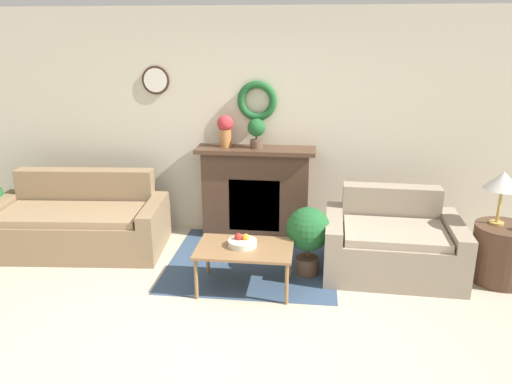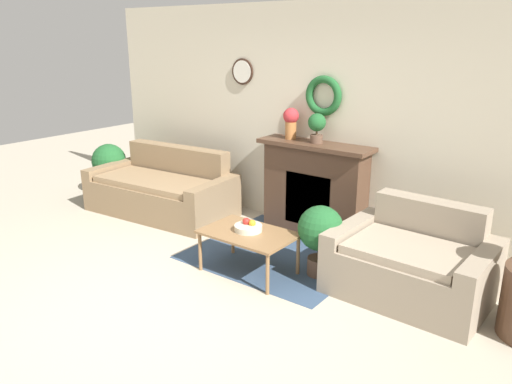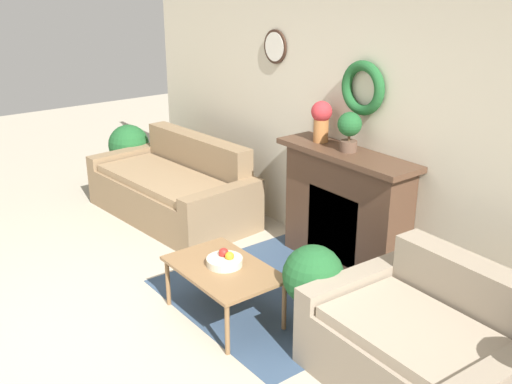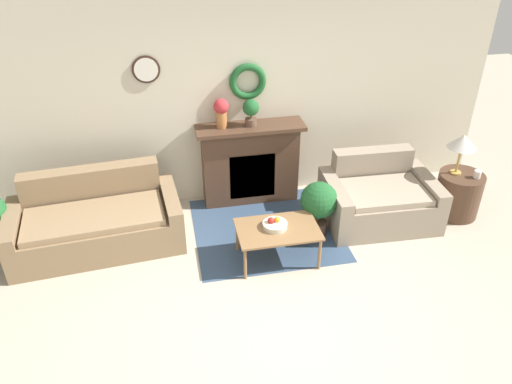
{
  "view_description": "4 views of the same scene",
  "coord_description": "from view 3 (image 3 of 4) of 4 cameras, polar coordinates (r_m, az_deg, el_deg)",
  "views": [
    {
      "loc": [
        0.76,
        -3.31,
        2.4
      ],
      "look_at": [
        0.19,
        1.59,
        0.82
      ],
      "focal_mm": 35.0,
      "sensor_mm": 36.0,
      "label": 1
    },
    {
      "loc": [
        2.98,
        -2.59,
        2.31
      ],
      "look_at": [
        -0.17,
        1.59,
        0.66
      ],
      "focal_mm": 35.0,
      "sensor_mm": 36.0,
      "label": 2
    },
    {
      "loc": [
        3.56,
        -1.23,
        2.6
      ],
      "look_at": [
        -0.09,
        1.54,
        0.88
      ],
      "focal_mm": 42.0,
      "sensor_mm": 36.0,
      "label": 3
    },
    {
      "loc": [
        -1.0,
        -3.37,
        3.73
      ],
      "look_at": [
        -0.03,
        1.42,
        0.72
      ],
      "focal_mm": 35.0,
      "sensor_mm": 36.0,
      "label": 4
    }
  ],
  "objects": [
    {
      "name": "ground_plane",
      "position": [
        4.58,
        -15.38,
        -14.84
      ],
      "size": [
        16.0,
        16.0,
        0.0
      ],
      "primitive_type": "plane",
      "color": "#ADA38E"
    },
    {
      "name": "floor_rug",
      "position": [
        5.18,
        2.55,
        -9.53
      ],
      "size": [
        1.8,
        1.7,
        0.01
      ],
      "color": "#334760",
      "rests_on": "ground_plane"
    },
    {
      "name": "wall_back",
      "position": [
        5.4,
        9.82,
        6.99
      ],
      "size": [
        6.8,
        0.15,
        2.7
      ],
      "color": "beige",
      "rests_on": "ground_plane"
    },
    {
      "name": "fireplace",
      "position": [
        5.44,
        8.49,
        -1.65
      ],
      "size": [
        1.41,
        0.41,
        1.11
      ],
      "color": "#4C3323",
      "rests_on": "ground_plane"
    },
    {
      "name": "couch_left",
      "position": [
        6.66,
        -7.79,
        0.25
      ],
      "size": [
        2.04,
        1.14,
        0.85
      ],
      "rotation": [
        0.0,
        0.0,
        0.09
      ],
      "color": "#846B4C",
      "rests_on": "ground_plane"
    },
    {
      "name": "loveseat_right",
      "position": [
        4.15,
        15.69,
        -13.92
      ],
      "size": [
        1.42,
        1.04,
        0.83
      ],
      "rotation": [
        0.0,
        0.0,
        -0.04
      ],
      "color": "gray",
      "rests_on": "ground_plane"
    },
    {
      "name": "coffee_table",
      "position": [
        4.67,
        -3.12,
        -7.62
      ],
      "size": [
        0.93,
        0.6,
        0.44
      ],
      "color": "olive",
      "rests_on": "ground_plane"
    },
    {
      "name": "fruit_bowl",
      "position": [
        4.67,
        -2.99,
        -6.52
      ],
      "size": [
        0.28,
        0.28,
        0.12
      ],
      "color": "beige",
      "rests_on": "coffee_table"
    },
    {
      "name": "vase_on_mantel_left",
      "position": [
        5.45,
        6.25,
        6.99
      ],
      "size": [
        0.19,
        0.19,
        0.37
      ],
      "color": "#AD6B38",
      "rests_on": "fireplace"
    },
    {
      "name": "potted_plant_on_mantel",
      "position": [
        5.19,
        8.89,
        6.02
      ],
      "size": [
        0.21,
        0.21,
        0.35
      ],
      "color": "brown",
      "rests_on": "fireplace"
    },
    {
      "name": "potted_plant_floor_by_couch",
      "position": [
        7.65,
        -11.99,
        4.04
      ],
      "size": [
        0.5,
        0.5,
        0.78
      ],
      "color": "brown",
      "rests_on": "ground_plane"
    },
    {
      "name": "potted_plant_floor_by_loveseat",
      "position": [
        4.43,
        5.43,
        -8.39
      ],
      "size": [
        0.45,
        0.45,
        0.73
      ],
      "color": "brown",
      "rests_on": "ground_plane"
    }
  ]
}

